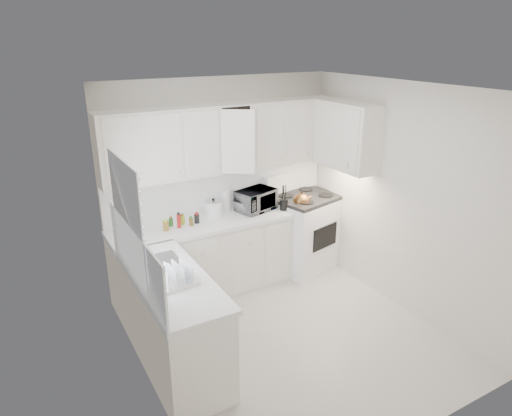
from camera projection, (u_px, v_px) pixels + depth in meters
floor at (288, 336)px, 4.96m from camera, size 3.20×3.20×0.00m
ceiling at (295, 89)px, 4.05m from camera, size 3.20×3.20×0.00m
wall_back at (221, 183)px, 5.81m from camera, size 3.00×0.00×3.00m
wall_front at (419, 302)px, 3.20m from camera, size 3.00×0.00×3.00m
wall_left at (140, 259)px, 3.81m from camera, size 0.00×3.20×3.20m
wall_right at (402, 200)px, 5.20m from camera, size 0.00×3.20×3.20m
window_blinds at (128, 217)px, 4.02m from camera, size 0.06×0.96×1.06m
lower_cabinets_back at (205, 259)px, 5.68m from camera, size 2.22×0.60×0.90m
lower_cabinets_left at (173, 324)px, 4.41m from camera, size 0.60×1.60×0.90m
countertop_back at (203, 224)px, 5.51m from camera, size 2.24×0.64×0.05m
countertop_left at (171, 280)px, 4.25m from camera, size 0.64×1.62×0.05m
backsplash_back at (221, 188)px, 5.83m from camera, size 2.98×0.02×0.55m
backsplash_left at (136, 258)px, 4.01m from camera, size 0.02×1.60×0.55m
upper_cabinets_back at (226, 170)px, 5.60m from camera, size 3.00×0.33×0.80m
upper_cabinets_right at (345, 168)px, 5.72m from camera, size 0.33×0.90×0.80m
sink at (157, 251)px, 4.48m from camera, size 0.42×0.38×0.30m
stove at (305, 222)px, 6.27m from camera, size 1.00×0.89×1.32m
tea_kettle at (302, 200)px, 5.92m from camera, size 0.32×0.30×0.24m
frying_pan at (310, 195)px, 6.38m from camera, size 0.29×0.44×0.04m
microwave at (256, 198)px, 5.82m from camera, size 0.54×0.39×0.33m
rice_cooker at (214, 207)px, 5.66m from camera, size 0.25×0.25×0.22m
paper_towel at (226, 200)px, 5.83m from camera, size 0.12×0.12×0.27m
utensil_crock at (284, 197)px, 5.83m from camera, size 0.12×0.12×0.34m
dish_rack at (174, 274)px, 4.09m from camera, size 0.41×0.32×0.21m
spice_left_0 at (162, 221)px, 5.37m from camera, size 0.06×0.06×0.13m
spice_left_1 at (171, 222)px, 5.33m from camera, size 0.06×0.06×0.13m
spice_left_2 at (174, 218)px, 5.44m from camera, size 0.06×0.06×0.13m
spice_left_3 at (183, 220)px, 5.40m from camera, size 0.06×0.06×0.13m
spice_left_4 at (186, 216)px, 5.51m from camera, size 0.06×0.06×0.13m
spice_left_5 at (195, 217)px, 5.47m from camera, size 0.06×0.06×0.13m
sauce_right_0 at (266, 197)px, 6.05m from camera, size 0.06×0.06×0.19m
sauce_right_1 at (272, 198)px, 6.03m from camera, size 0.06×0.06×0.19m
sauce_right_2 at (273, 196)px, 6.10m from camera, size 0.06×0.06×0.19m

